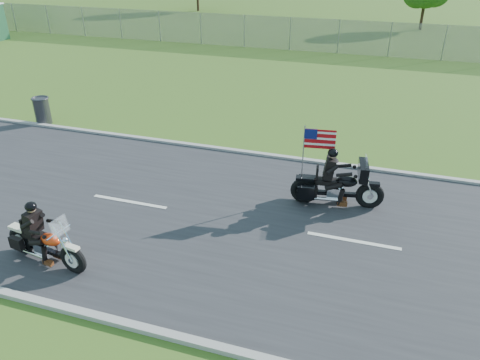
% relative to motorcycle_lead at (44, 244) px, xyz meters
% --- Properties ---
extents(ground, '(420.00, 420.00, 0.00)m').
position_rel_motorcycle_lead_xyz_m(ground, '(2.43, 2.86, -0.48)').
color(ground, '#345019').
rests_on(ground, ground).
extents(road, '(120.00, 8.00, 0.04)m').
position_rel_motorcycle_lead_xyz_m(road, '(2.43, 2.86, -0.46)').
color(road, '#28282B').
rests_on(road, ground).
extents(curb_north, '(120.00, 0.18, 0.12)m').
position_rel_motorcycle_lead_xyz_m(curb_north, '(2.43, 6.91, -0.43)').
color(curb_north, '#9E9B93').
rests_on(curb_north, ground).
extents(curb_south, '(120.00, 0.18, 0.12)m').
position_rel_motorcycle_lead_xyz_m(curb_south, '(2.43, -1.19, -0.43)').
color(curb_south, '#9E9B93').
rests_on(curb_south, ground).
extents(fence, '(60.00, 0.03, 2.00)m').
position_rel_motorcycle_lead_xyz_m(fence, '(-2.57, 22.86, 0.52)').
color(fence, gray).
rests_on(fence, ground).
extents(motorcycle_lead, '(2.25, 0.77, 1.52)m').
position_rel_motorcycle_lead_xyz_m(motorcycle_lead, '(0.00, 0.00, 0.00)').
color(motorcycle_lead, black).
rests_on(motorcycle_lead, ground).
extents(motorcycle_follow, '(2.47, 0.93, 2.07)m').
position_rel_motorcycle_lead_xyz_m(motorcycle_follow, '(5.78, 4.47, 0.08)').
color(motorcycle_follow, black).
rests_on(motorcycle_follow, ground).
extents(trash_can, '(0.61, 0.61, 1.00)m').
position_rel_motorcycle_lead_xyz_m(trash_can, '(-5.79, 7.25, 0.02)').
color(trash_can, '#313136').
rests_on(trash_can, ground).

